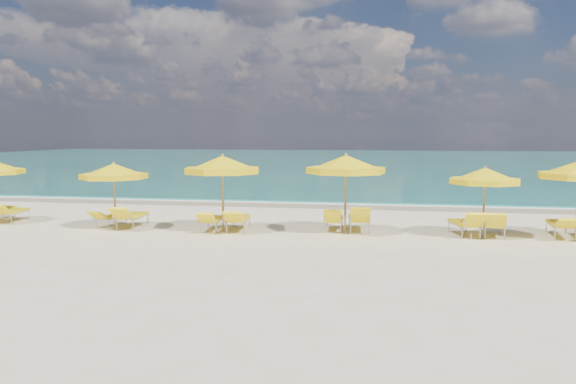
# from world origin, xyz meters

# --- Properties ---
(ground_plane) EXTENTS (120.00, 120.00, 0.00)m
(ground_plane) POSITION_xyz_m (0.00, 0.00, 0.00)
(ground_plane) COLOR beige
(ocean) EXTENTS (120.00, 80.00, 0.30)m
(ocean) POSITION_xyz_m (0.00, 48.00, 0.00)
(ocean) COLOR #136D5C
(ocean) RESTS_ON ground
(wet_sand_band) EXTENTS (120.00, 2.60, 0.01)m
(wet_sand_band) POSITION_xyz_m (0.00, 7.40, 0.00)
(wet_sand_band) COLOR tan
(wet_sand_band) RESTS_ON ground
(foam_line) EXTENTS (120.00, 1.20, 0.03)m
(foam_line) POSITION_xyz_m (0.00, 8.20, 0.00)
(foam_line) COLOR white
(foam_line) RESTS_ON ground
(whitecap_near) EXTENTS (14.00, 0.36, 0.05)m
(whitecap_near) POSITION_xyz_m (-6.00, 17.00, 0.00)
(whitecap_near) COLOR white
(whitecap_near) RESTS_ON ground
(whitecap_far) EXTENTS (18.00, 0.30, 0.05)m
(whitecap_far) POSITION_xyz_m (8.00, 24.00, 0.00)
(whitecap_far) COLOR white
(whitecap_far) RESTS_ON ground
(umbrella_2) EXTENTS (2.85, 2.85, 2.30)m
(umbrella_2) POSITION_xyz_m (-5.70, -0.21, 1.96)
(umbrella_2) COLOR #9D814E
(umbrella_2) RESTS_ON ground
(umbrella_3) EXTENTS (2.99, 2.99, 2.59)m
(umbrella_3) POSITION_xyz_m (-1.92, -0.05, 2.21)
(umbrella_3) COLOR #9D814E
(umbrella_3) RESTS_ON ground
(umbrella_4) EXTENTS (3.10, 3.10, 2.63)m
(umbrella_4) POSITION_xyz_m (2.11, 0.29, 2.24)
(umbrella_4) COLOR #9D814E
(umbrella_4) RESTS_ON ground
(umbrella_5) EXTENTS (2.58, 2.58, 2.25)m
(umbrella_5) POSITION_xyz_m (6.44, 0.34, 1.92)
(umbrella_5) COLOR #9D814E
(umbrella_5) RESTS_ON ground
(lounger_1_right) EXTENTS (0.78, 1.89, 0.82)m
(lounger_1_right) POSITION_xyz_m (-10.23, 0.65, 0.23)
(lounger_1_right) COLOR #A5A8AD
(lounger_1_right) RESTS_ON ground
(lounger_2_left) EXTENTS (0.74, 1.71, 0.67)m
(lounger_2_left) POSITION_xyz_m (-6.17, 0.36, 0.20)
(lounger_2_left) COLOR #A5A8AD
(lounger_2_left) RESTS_ON ground
(lounger_2_right) EXTENTS (0.73, 2.00, 0.88)m
(lounger_2_right) POSITION_xyz_m (-5.27, 0.17, 0.24)
(lounger_2_right) COLOR #A5A8AD
(lounger_2_right) RESTS_ON ground
(lounger_3_left) EXTENTS (0.73, 1.85, 0.77)m
(lounger_3_left) POSITION_xyz_m (-2.37, 0.11, 0.22)
(lounger_3_left) COLOR #A5A8AD
(lounger_3_left) RESTS_ON ground
(lounger_3_right) EXTENTS (0.81, 1.99, 0.82)m
(lounger_3_right) POSITION_xyz_m (-1.49, 0.25, 0.24)
(lounger_3_right) COLOR #A5A8AD
(lounger_3_right) RESTS_ON ground
(lounger_4_left) EXTENTS (0.66, 1.73, 0.85)m
(lounger_4_left) POSITION_xyz_m (1.68, 0.83, 0.22)
(lounger_4_left) COLOR #A5A8AD
(lounger_4_left) RESTS_ON ground
(lounger_4_right) EXTENTS (0.84, 1.97, 0.96)m
(lounger_4_right) POSITION_xyz_m (2.52, 0.85, 0.25)
(lounger_4_right) COLOR #A5A8AD
(lounger_4_right) RESTS_ON ground
(lounger_5_left) EXTENTS (0.99, 1.95, 0.91)m
(lounger_5_left) POSITION_xyz_m (5.90, 0.53, 0.24)
(lounger_5_left) COLOR #A5A8AD
(lounger_5_left) RESTS_ON ground
(lounger_5_right) EXTENTS (0.83, 1.87, 0.89)m
(lounger_5_right) POSITION_xyz_m (6.81, 0.60, 0.23)
(lounger_5_right) COLOR #A5A8AD
(lounger_5_right) RESTS_ON ground
(lounger_6_left) EXTENTS (0.80, 2.06, 0.79)m
(lounger_6_left) POSITION_xyz_m (8.87, 0.82, 0.24)
(lounger_6_left) COLOR #A5A8AD
(lounger_6_left) RESTS_ON ground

